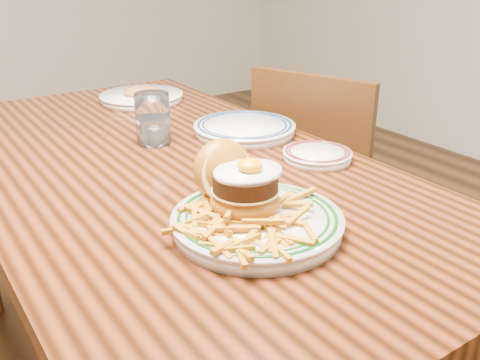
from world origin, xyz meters
TOP-DOWN VIEW (x-y plane):
  - table at (0.00, 0.00)m, footprint 0.85×1.60m
  - chair_right at (0.64, 0.13)m, footprint 0.53×0.53m
  - main_plate at (-0.02, -0.39)m, footprint 0.31×0.32m
  - side_plate at (0.31, -0.20)m, footprint 0.17×0.18m
  - rear_plate at (0.28, 0.06)m, footprint 0.28×0.28m
  - water_glass at (0.04, 0.13)m, footprint 0.09×0.09m
  - far_plate at (0.19, 0.54)m, footprint 0.28×0.28m

SIDE VIEW (x-z plane):
  - chair_right at x=0.64m, z-range 0.03..0.91m
  - table at x=0.00m, z-range 0.29..1.04m
  - side_plate at x=0.31m, z-range 0.75..0.78m
  - far_plate at x=0.19m, z-range 0.74..0.79m
  - rear_plate at x=0.28m, z-range 0.75..0.78m
  - main_plate at x=-0.02m, z-range 0.72..0.87m
  - water_glass at x=0.04m, z-range 0.74..0.87m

